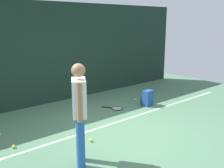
{
  "coord_description": "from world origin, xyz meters",
  "views": [
    {
      "loc": [
        -3.61,
        -3.85,
        2.33
      ],
      "look_at": [
        0.0,
        0.4,
        1.0
      ],
      "focal_mm": 42.24,
      "sensor_mm": 36.0,
      "label": 1
    }
  ],
  "objects": [
    {
      "name": "tennis_ball_near_player",
      "position": [
        1.84,
        1.51,
        0.03
      ],
      "size": [
        0.07,
        0.07,
        0.07
      ],
      "primitive_type": "sphere",
      "color": "#CCE033",
      "rests_on": "ground"
    },
    {
      "name": "backpack",
      "position": [
        1.78,
        0.95,
        0.21
      ],
      "size": [
        0.33,
        0.32,
        0.44
      ],
      "rotation": [
        0.0,
        0.0,
        3.3
      ],
      "color": "#1E478C",
      "rests_on": "ground"
    },
    {
      "name": "tennis_racket",
      "position": [
        0.91,
        1.3,
        0.01
      ],
      "size": [
        0.47,
        0.61,
        0.03
      ],
      "rotation": [
        0.0,
        0.0,
        5.27
      ],
      "color": "black",
      "rests_on": "ground"
    },
    {
      "name": "ground_plane",
      "position": [
        0.0,
        0.0,
        0.0
      ],
      "size": [
        12.0,
        12.0,
        0.0
      ],
      "primitive_type": "plane",
      "color": "#4C7556"
    },
    {
      "name": "court_line",
      "position": [
        0.0,
        0.54,
        0.0
      ],
      "size": [
        9.0,
        0.05,
        0.0
      ],
      "primitive_type": "cube",
      "color": "white",
      "rests_on": "ground"
    },
    {
      "name": "tennis_player",
      "position": [
        -1.41,
        -0.46,
        0.97
      ],
      "size": [
        0.4,
        0.47,
        1.7
      ],
      "rotation": [
        0.0,
        0.0,
        -2.12
      ],
      "color": "#2659A5",
      "rests_on": "ground"
    },
    {
      "name": "tennis_ball_by_fence",
      "position": [
        -0.81,
        0.09,
        0.03
      ],
      "size": [
        0.07,
        0.07,
        0.07
      ],
      "primitive_type": "sphere",
      "color": "#CCE033",
      "rests_on": "ground"
    },
    {
      "name": "tennis_ball_far_left",
      "position": [
        -2.08,
        0.82,
        0.03
      ],
      "size": [
        0.07,
        0.07,
        0.07
      ],
      "primitive_type": "sphere",
      "color": "#CCE033",
      "rests_on": "ground"
    },
    {
      "name": "back_fence",
      "position": [
        0.0,
        3.0,
        1.44
      ],
      "size": [
        10.0,
        0.1,
        2.88
      ],
      "primitive_type": "cube",
      "color": "#192D23",
      "rests_on": "ground"
    }
  ]
}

